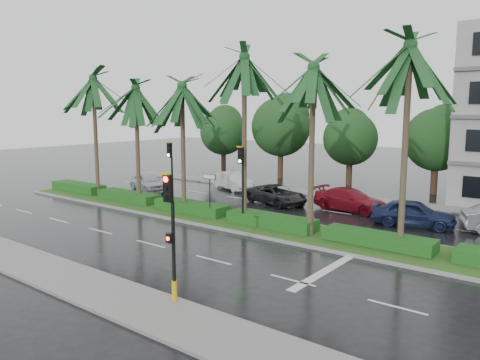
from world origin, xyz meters
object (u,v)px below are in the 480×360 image
Objects in this scene: car_red at (350,200)px; car_blue at (413,213)px; car_darkgrey at (277,195)px; car_silver at (148,182)px; signal_near at (171,232)px; car_white at (232,181)px; street_sign at (209,185)px; signal_median_left at (171,166)px.

car_blue is at bearing -104.21° from car_red.
car_red is at bearing -62.83° from car_darkgrey.
car_darkgrey is at bearing -62.47° from car_silver.
signal_near reaches higher than car_white.
street_sign is 0.62× the size of car_silver.
car_red is (-1.53, 17.33, -1.79)m from signal_near.
signal_near is at bearing -111.75° from car_silver.
signal_median_left is at bearing 167.29° from car_darkgrey.
signal_median_left is 7.82m from car_darkgrey.
car_silver is (-10.50, 4.49, -1.41)m from street_sign.
street_sign is (-7.00, 9.87, -0.38)m from signal_near.
car_silver is 0.94× the size of car_blue.
car_red is at bearing -61.84° from car_silver.
car_blue is (4.50, -1.69, 0.05)m from car_red.
signal_near is 22.93m from car_white.
car_white is 6.72m from car_darkgrey.
car_blue is (20.47, 1.28, 0.04)m from car_silver.
signal_median_left reaches higher than street_sign.
signal_median_left is at bearing -176.53° from street_sign.
car_white is (-5.61, 9.20, -1.41)m from street_sign.
car_white is (4.89, 4.71, 0.00)m from car_silver.
car_white is (-12.61, 19.07, -1.79)m from signal_near.
signal_median_left is 1.68× the size of street_sign.
car_darkgrey is 9.49m from car_blue.
car_white is 15.95m from car_blue.
car_white is at bearing 80.70° from car_darkgrey.
signal_median_left is 1.00× the size of car_white.
car_darkgrey is at bearing 75.05° from car_blue.
signal_median_left is 0.93× the size of car_darkgrey.
car_white reaches higher than car_darkgrey.
car_white is at bearing 105.54° from signal_median_left.
car_white reaches higher than car_silver.
car_darkgrey is 5.08m from car_red.
signal_near is 0.98× the size of car_blue.
car_white is 11.21m from car_red.
car_silver is at bearing 140.63° from signal_near.
car_darkgrey is (6.11, -2.79, -0.06)m from car_white.
car_white is 0.88× the size of car_red.
car_darkgrey is at bearing -95.44° from car_white.
street_sign is 6.60m from car_darkgrey.
car_silver is (-17.50, 14.36, -1.79)m from signal_near.
car_darkgrey is (-6.50, 16.28, -1.85)m from signal_near.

